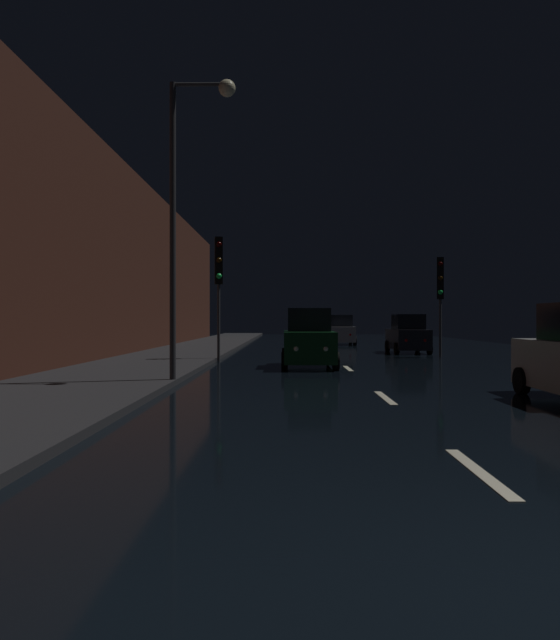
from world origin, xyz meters
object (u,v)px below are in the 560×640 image
(traffic_light_far_left, at_px, (219,271))
(car_distant_taillights, at_px, (341,331))
(car_approaching_headlights, at_px, (309,340))
(car_parked_right_far, at_px, (408,335))
(streetlamp_overhead, at_px, (189,185))
(traffic_light_far_right, at_px, (440,285))

(traffic_light_far_left, bearing_deg, car_distant_taillights, 148.55)
(car_approaching_headlights, bearing_deg, car_parked_right_far, 149.69)
(car_parked_right_far, xyz_separation_m, car_distant_taillights, (-2.49, 10.35, 0.02))
(traffic_light_far_left, height_order, streetlamp_overhead, streetlamp_overhead)
(car_approaching_headlights, height_order, car_distant_taillights, car_approaching_headlights)
(traffic_light_far_left, distance_m, car_parked_right_far, 11.41)
(streetlamp_overhead, relative_size, car_approaching_headlights, 1.89)
(traffic_light_far_left, bearing_deg, streetlamp_overhead, -9.17)
(streetlamp_overhead, distance_m, car_distant_taillights, 26.63)
(streetlamp_overhead, bearing_deg, car_approaching_headlights, 61.18)
(traffic_light_far_left, distance_m, streetlamp_overhead, 8.75)
(traffic_light_far_left, relative_size, streetlamp_overhead, 0.64)
(traffic_light_far_right, bearing_deg, traffic_light_far_left, -57.61)
(traffic_light_far_right, height_order, car_approaching_headlights, traffic_light_far_right)
(traffic_light_far_right, relative_size, car_distant_taillights, 1.13)
(car_distant_taillights, bearing_deg, car_approaching_headlights, 171.56)
(traffic_light_far_right, bearing_deg, car_approaching_headlights, -32.48)
(traffic_light_far_right, distance_m, car_distant_taillights, 14.31)
(car_approaching_headlights, distance_m, car_parked_right_far, 10.69)
(traffic_light_far_right, height_order, streetlamp_overhead, streetlamp_overhead)
(traffic_light_far_right, distance_m, car_approaching_headlights, 8.82)
(traffic_light_far_right, relative_size, car_parked_right_far, 1.16)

